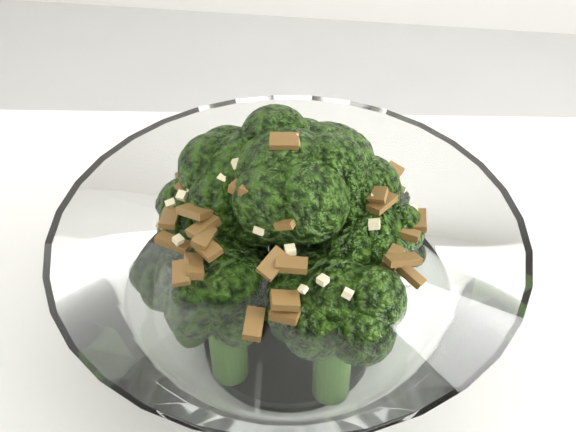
# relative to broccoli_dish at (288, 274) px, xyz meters

# --- Properties ---
(broccoli_dish) EXTENTS (0.24, 0.24, 0.15)m
(broccoli_dish) POSITION_rel_broccoli_dish_xyz_m (0.00, 0.00, 0.00)
(broccoli_dish) COLOR white
(broccoli_dish) RESTS_ON table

